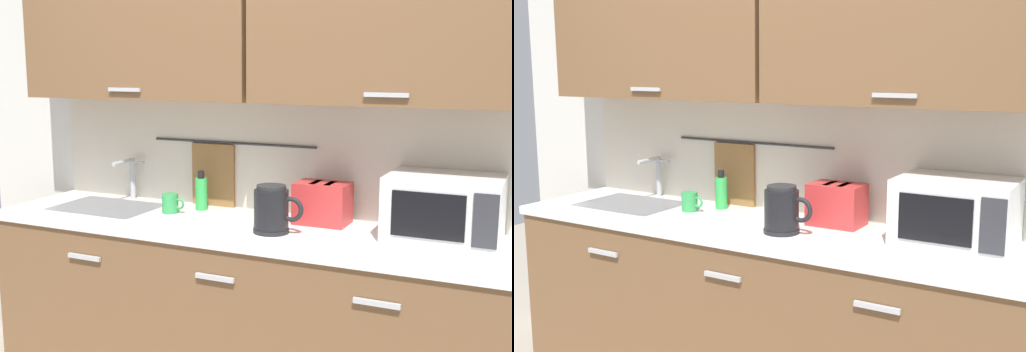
% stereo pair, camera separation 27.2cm
% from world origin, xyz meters
% --- Properties ---
extents(counter_unit, '(2.53, 0.64, 0.90)m').
position_xyz_m(counter_unit, '(-0.01, 0.30, 0.46)').
color(counter_unit, brown).
rests_on(counter_unit, ground).
extents(back_wall_assembly, '(3.70, 0.41, 2.50)m').
position_xyz_m(back_wall_assembly, '(-0.00, 0.53, 1.52)').
color(back_wall_assembly, silver).
rests_on(back_wall_assembly, ground).
extents(sink_faucet, '(0.09, 0.17, 0.22)m').
position_xyz_m(sink_faucet, '(-0.81, 0.53, 1.04)').
color(sink_faucet, '#B2B5BA').
rests_on(sink_faucet, counter_unit).
extents(microwave, '(0.46, 0.35, 0.27)m').
position_xyz_m(microwave, '(0.85, 0.41, 1.04)').
color(microwave, white).
rests_on(microwave, counter_unit).
extents(electric_kettle, '(0.23, 0.16, 0.21)m').
position_xyz_m(electric_kettle, '(0.16, 0.21, 1.00)').
color(electric_kettle, black).
rests_on(electric_kettle, counter_unit).
extents(dish_soap_bottle, '(0.06, 0.06, 0.20)m').
position_xyz_m(dish_soap_bottle, '(-0.34, 0.47, 0.99)').
color(dish_soap_bottle, green).
rests_on(dish_soap_bottle, counter_unit).
extents(mug_near_sink, '(0.12, 0.08, 0.09)m').
position_xyz_m(mug_near_sink, '(-0.44, 0.34, 0.95)').
color(mug_near_sink, green).
rests_on(mug_near_sink, counter_unit).
extents(toaster, '(0.26, 0.17, 0.19)m').
position_xyz_m(toaster, '(0.30, 0.46, 1.00)').
color(toaster, red).
rests_on(toaster, counter_unit).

